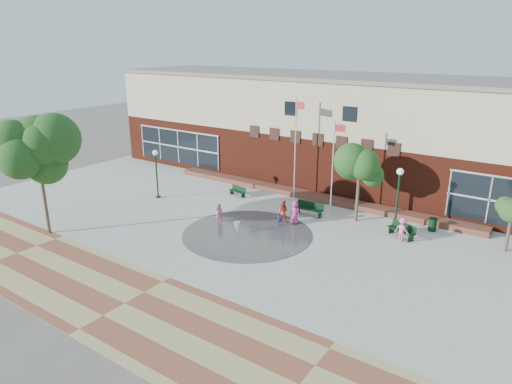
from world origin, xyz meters
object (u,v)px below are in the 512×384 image
Objects in this scene: flagpole_right at (333,162)px; tree_big_left at (37,151)px; trash_can at (432,225)px; child_splash at (220,213)px; flagpole_left at (296,143)px; bench_left at (238,193)px.

tree_big_left is at bearing -135.84° from flagpole_right.
flagpole_right is 7.69× the size of trash_can.
flagpole_right is 19.19m from tree_big_left.
trash_can is at bearing 35.37° from tree_big_left.
trash_can is (6.84, 0.95, -3.41)m from flagpole_right.
tree_big_left is (-20.37, -14.46, 5.04)m from trash_can.
flagpole_right is 8.64m from child_splash.
flagpole_right reaches higher than child_splash.
tree_big_left reaches higher than child_splash.
flagpole_right is 5.25× the size of child_splash.
flagpole_left reaches higher than child_splash.
tree_big_left reaches higher than bench_left.
bench_left is 1.80× the size of trash_can.
child_splash is (7.88, 7.81, -4.84)m from tree_big_left.
flagpole_right reaches higher than trash_can.
bench_left is 0.21× the size of tree_big_left.
flagpole_left is at bearing 156.79° from flagpole_right.
bench_left is at bearing -75.69° from child_splash.
child_splash reaches higher than bench_left.
child_splash is at bearing -55.79° from bench_left.
flagpole_right is 7.70m from trash_can.
tree_big_left is at bearing -103.24° from bench_left.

